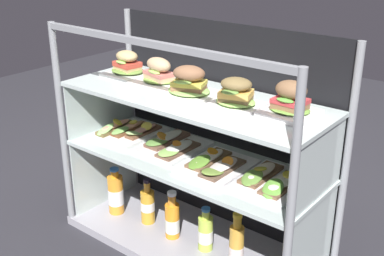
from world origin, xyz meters
TOP-DOWN VIEW (x-y plane):
  - ground_plane at (0.00, 0.00)m, footprint 6.00×6.00m
  - case_base_deck at (0.00, 0.00)m, footprint 1.12×0.45m
  - case_frame at (0.00, 0.14)m, footprint 1.12×0.45m
  - riser_lower_tier at (0.00, 0.00)m, footprint 1.07×0.39m
  - shelf_lower_glass at (0.00, 0.00)m, footprint 1.08×0.40m
  - riser_upper_tier at (0.00, 0.00)m, footprint 1.07×0.39m
  - shelf_upper_glass at (0.00, 0.00)m, footprint 1.08×0.40m
  - plated_roll_sandwich_far_left at (-0.39, 0.04)m, footprint 0.18×0.18m
  - plated_roll_sandwich_left_of_center at (-0.19, 0.03)m, footprint 0.19×0.19m
  - plated_roll_sandwich_far_right at (0.00, -0.02)m, footprint 0.20×0.20m
  - plated_roll_sandwich_near_left_corner at (0.21, -0.01)m, footprint 0.17×0.17m
  - plated_roll_sandwich_right_of_center at (0.39, 0.04)m, footprint 0.17×0.17m
  - open_sandwich_tray_near_right_corner at (-0.37, 0.01)m, footprint 0.22×0.28m
  - open_sandwich_tray_mid_left at (-0.12, 0.02)m, footprint 0.22×0.28m
  - open_sandwich_tray_near_left_corner at (0.13, -0.02)m, footprint 0.22×0.28m
  - open_sandwich_tray_right_of_center at (0.36, 0.01)m, footprint 0.22×0.28m
  - juice_bottle_near_post at (-0.41, -0.05)m, footprint 0.07×0.07m
  - juice_bottle_front_second at (-0.24, -0.02)m, footprint 0.06×0.06m
  - juice_bottle_tucked_behind at (-0.08, -0.04)m, footprint 0.06×0.06m
  - juice_bottle_front_fourth at (0.09, -0.02)m, footprint 0.06×0.06m
  - juice_bottle_front_middle at (0.24, -0.03)m, footprint 0.06×0.06m

SIDE VIEW (x-z plane):
  - ground_plane at x=0.00m, z-range -0.02..0.00m
  - case_base_deck at x=0.00m, z-range 0.00..0.04m
  - juice_bottle_front_fourth at x=0.09m, z-range 0.02..0.21m
  - juice_bottle_tucked_behind at x=-0.08m, z-range 0.01..0.23m
  - juice_bottle_front_second at x=-0.24m, z-range 0.02..0.23m
  - juice_bottle_front_middle at x=0.24m, z-range 0.01..0.25m
  - juice_bottle_near_post at x=-0.41m, z-range 0.02..0.25m
  - riser_lower_tier at x=0.00m, z-range 0.04..0.40m
  - shelf_lower_glass at x=0.00m, z-range 0.40..0.42m
  - open_sandwich_tray_near_left_corner at x=0.13m, z-range 0.41..0.47m
  - open_sandwich_tray_mid_left at x=-0.12m, z-range 0.41..0.47m
  - open_sandwich_tray_right_of_center at x=0.36m, z-range 0.41..0.47m
  - open_sandwich_tray_near_right_corner at x=-0.37m, z-range 0.41..0.47m
  - case_frame at x=0.00m, z-range 0.04..0.97m
  - riser_upper_tier at x=0.00m, z-range 0.42..0.67m
  - shelf_upper_glass at x=0.00m, z-range 0.67..0.68m
  - plated_roll_sandwich_far_left at x=-0.39m, z-range 0.67..0.78m
  - plated_roll_sandwich_left_of_center at x=-0.19m, z-range 0.67..0.78m
  - plated_roll_sandwich_near_left_corner at x=0.21m, z-range 0.67..0.78m
  - plated_roll_sandwich_far_right at x=0.00m, z-range 0.67..0.79m
  - plated_roll_sandwich_right_of_center at x=0.39m, z-range 0.67..0.79m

